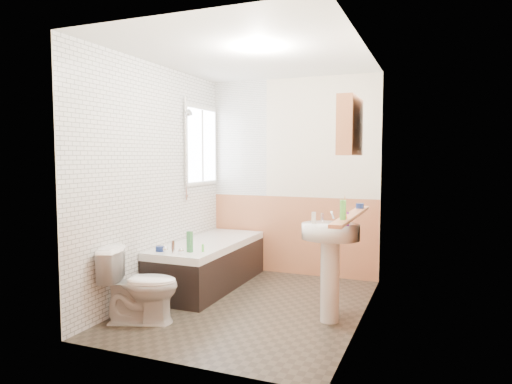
% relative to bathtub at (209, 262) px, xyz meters
% --- Properties ---
extents(floor, '(2.80, 2.80, 0.00)m').
position_rel_bathtub_xyz_m(floor, '(0.73, -0.48, -0.28)').
color(floor, '#2F2821').
rests_on(floor, ground).
extents(ceiling, '(2.80, 2.80, 0.00)m').
position_rel_bathtub_xyz_m(ceiling, '(0.73, -0.48, 2.22)').
color(ceiling, white).
rests_on(ceiling, ground).
extents(wall_back, '(2.20, 0.02, 2.50)m').
position_rel_bathtub_xyz_m(wall_back, '(0.73, 0.93, 0.97)').
color(wall_back, '#F1E3C7').
rests_on(wall_back, ground).
extents(wall_front, '(2.20, 0.02, 2.50)m').
position_rel_bathtub_xyz_m(wall_front, '(0.73, -1.89, 0.97)').
color(wall_front, '#F1E3C7').
rests_on(wall_front, ground).
extents(wall_left, '(0.02, 2.80, 2.50)m').
position_rel_bathtub_xyz_m(wall_left, '(-0.38, -0.48, 0.97)').
color(wall_left, '#F1E3C7').
rests_on(wall_left, ground).
extents(wall_right, '(0.02, 2.80, 2.50)m').
position_rel_bathtub_xyz_m(wall_right, '(1.84, -0.48, 0.97)').
color(wall_right, '#F1E3C7').
rests_on(wall_right, ground).
extents(wainscot_right, '(0.01, 2.80, 1.00)m').
position_rel_bathtub_xyz_m(wainscot_right, '(1.82, -0.48, 0.22)').
color(wainscot_right, '#CF8055').
rests_on(wainscot_right, wall_right).
extents(wainscot_front, '(2.20, 0.01, 1.00)m').
position_rel_bathtub_xyz_m(wainscot_front, '(0.73, -1.87, 0.22)').
color(wainscot_front, '#CF8055').
rests_on(wainscot_front, wall_front).
extents(wainscot_back, '(2.20, 0.01, 1.00)m').
position_rel_bathtub_xyz_m(wainscot_back, '(0.73, 0.90, 0.22)').
color(wainscot_back, '#CF8055').
rests_on(wainscot_back, wall_back).
extents(tile_cladding_left, '(0.01, 2.80, 2.50)m').
position_rel_bathtub_xyz_m(tile_cladding_left, '(-0.36, -0.48, 0.97)').
color(tile_cladding_left, white).
rests_on(tile_cladding_left, wall_left).
extents(tile_return_back, '(0.75, 0.01, 1.50)m').
position_rel_bathtub_xyz_m(tile_return_back, '(0.01, 0.90, 1.47)').
color(tile_return_back, white).
rests_on(tile_return_back, wall_back).
extents(window, '(0.03, 0.79, 0.99)m').
position_rel_bathtub_xyz_m(window, '(-0.33, 0.47, 1.37)').
color(window, white).
rests_on(window, wall_left).
extents(bathtub, '(0.70, 1.73, 0.67)m').
position_rel_bathtub_xyz_m(bathtub, '(0.00, 0.00, 0.00)').
color(bathtub, black).
rests_on(bathtub, floor).
extents(shower_riser, '(0.11, 0.08, 1.23)m').
position_rel_bathtub_xyz_m(shower_riser, '(-0.31, 0.05, 1.44)').
color(shower_riser, silver).
rests_on(shower_riser, wall_left).
extents(toilet, '(0.78, 0.59, 0.68)m').
position_rel_bathtub_xyz_m(toilet, '(-0.03, -1.27, 0.06)').
color(toilet, white).
rests_on(toilet, floor).
extents(sink, '(0.53, 0.43, 1.02)m').
position_rel_bathtub_xyz_m(sink, '(1.57, -0.61, 0.37)').
color(sink, white).
rests_on(sink, floor).
extents(pine_shelf, '(0.10, 1.40, 0.03)m').
position_rel_bathtub_xyz_m(pine_shelf, '(1.77, -0.68, 0.72)').
color(pine_shelf, '#CF8055').
rests_on(pine_shelf, wall_right).
extents(medicine_cabinet, '(0.14, 0.55, 0.50)m').
position_rel_bathtub_xyz_m(medicine_cabinet, '(1.74, -0.68, 1.50)').
color(medicine_cabinet, '#CF8055').
rests_on(medicine_cabinet, wall_right).
extents(foam_can, '(0.06, 0.06, 0.16)m').
position_rel_bathtub_xyz_m(foam_can, '(1.77, -1.08, 0.81)').
color(foam_can, '#59C647').
rests_on(foam_can, pine_shelf).
extents(green_bottle, '(0.05, 0.05, 0.20)m').
position_rel_bathtub_xyz_m(green_bottle, '(1.77, -1.00, 0.83)').
color(green_bottle, orange).
rests_on(green_bottle, pine_shelf).
extents(black_jar, '(0.09, 0.09, 0.05)m').
position_rel_bathtub_xyz_m(black_jar, '(1.77, -0.23, 0.76)').
color(black_jar, navy).
rests_on(black_jar, pine_shelf).
extents(soap_bottle, '(0.11, 0.18, 0.08)m').
position_rel_bathtub_xyz_m(soap_bottle, '(1.71, -0.67, 0.67)').
color(soap_bottle, purple).
rests_on(soap_bottle, sink).
extents(clear_bottle, '(0.04, 0.04, 0.11)m').
position_rel_bathtub_xyz_m(clear_bottle, '(1.43, -0.67, 0.68)').
color(clear_bottle, silver).
rests_on(clear_bottle, sink).
extents(blue_gel, '(0.07, 0.05, 0.21)m').
position_rel_bathtub_xyz_m(blue_gel, '(0.11, -0.62, 0.36)').
color(blue_gel, '#388447').
rests_on(blue_gel, bathtub).
extents(cream_jar, '(0.11, 0.11, 0.05)m').
position_rel_bathtub_xyz_m(cream_jar, '(-0.19, -0.71, 0.28)').
color(cream_jar, navy).
rests_on(cream_jar, bathtub).
extents(orange_bottle, '(0.03, 0.03, 0.08)m').
position_rel_bathtub_xyz_m(orange_bottle, '(0.23, -0.56, 0.29)').
color(orange_bottle, '#59C647').
rests_on(orange_bottle, bathtub).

